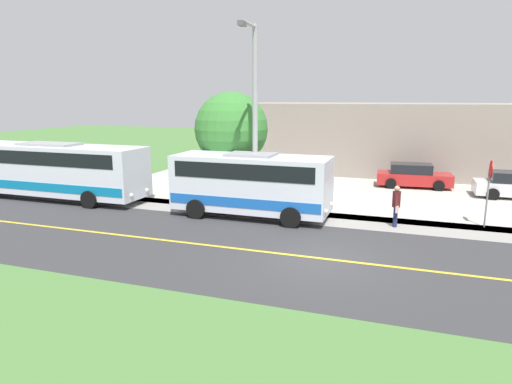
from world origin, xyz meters
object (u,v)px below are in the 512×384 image
object	(u,v)px
shuttle_bus_front	(251,182)
street_light_pole	(254,113)
pedestrian_with_bags	(396,205)
commercial_building	(377,136)
tree_curbside	(231,129)
stop_sign	(489,182)
transit_bus_rear	(52,168)
parked_car_near	(413,176)

from	to	relation	value
shuttle_bus_front	street_light_pole	world-z (taller)	street_light_pole
shuttle_bus_front	pedestrian_with_bags	bearing A→B (deg)	93.64
pedestrian_with_bags	commercial_building	size ratio (longest dim) A/B	0.09
tree_curbside	street_light_pole	bearing A→B (deg)	40.71
stop_sign	tree_curbside	distance (m)	12.40
tree_curbside	commercial_building	world-z (taller)	tree_curbside
commercial_building	transit_bus_rear	bearing A→B (deg)	-43.24
transit_bus_rear	parked_car_near	bearing A→B (deg)	117.86
pedestrian_with_bags	stop_sign	distance (m)	3.94
street_light_pole	tree_curbside	xyz separation A→B (m)	(-2.51, -2.16, -0.91)
tree_curbside	stop_sign	bearing A→B (deg)	83.91
tree_curbside	commercial_building	bearing A→B (deg)	155.32
pedestrian_with_bags	parked_car_near	world-z (taller)	pedestrian_with_bags
street_light_pole	tree_curbside	distance (m)	3.44
pedestrian_with_bags	parked_car_near	xyz separation A→B (m)	(-9.45, 0.67, -0.27)
stop_sign	street_light_pole	distance (m)	10.47
pedestrian_with_bags	street_light_pole	bearing A→B (deg)	-89.34
shuttle_bus_front	commercial_building	size ratio (longest dim) A/B	0.36
commercial_building	pedestrian_with_bags	bearing A→B (deg)	7.36
stop_sign	transit_bus_rear	bearing A→B (deg)	-85.91
street_light_pole	parked_car_near	bearing A→B (deg)	143.43
street_light_pole	parked_car_near	distance (m)	12.52
shuttle_bus_front	parked_car_near	bearing A→B (deg)	144.24
street_light_pole	commercial_building	size ratio (longest dim) A/B	0.42
tree_curbside	commercial_building	size ratio (longest dim) A/B	0.28
pedestrian_with_bags	transit_bus_rear	bearing A→B (deg)	-88.72
stop_sign	commercial_building	world-z (taller)	commercial_building
transit_bus_rear	parked_car_near	xyz separation A→B (m)	(-9.85, 18.63, -0.99)
transit_bus_rear	tree_curbside	xyz separation A→B (m)	(-2.84, 9.41, 2.13)
transit_bus_rear	tree_curbside	size ratio (longest dim) A/B	1.92
transit_bus_rear	stop_sign	bearing A→B (deg)	94.09
shuttle_bus_front	street_light_pole	bearing A→B (deg)	173.94
stop_sign	commercial_building	size ratio (longest dim) A/B	0.14
stop_sign	parked_car_near	xyz separation A→B (m)	(-8.30, -2.96, -1.28)
stop_sign	commercial_building	bearing A→B (deg)	-159.38
pedestrian_with_bags	parked_car_near	distance (m)	9.47
shuttle_bus_front	pedestrian_with_bags	world-z (taller)	shuttle_bus_front
pedestrian_with_bags	stop_sign	xyz separation A→B (m)	(-1.14, 3.63, 1.00)
transit_bus_rear	street_light_pole	size ratio (longest dim) A/B	1.28
shuttle_bus_front	commercial_building	distance (m)	17.41
parked_car_near	tree_curbside	bearing A→B (deg)	-52.79
transit_bus_rear	commercial_building	world-z (taller)	commercial_building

